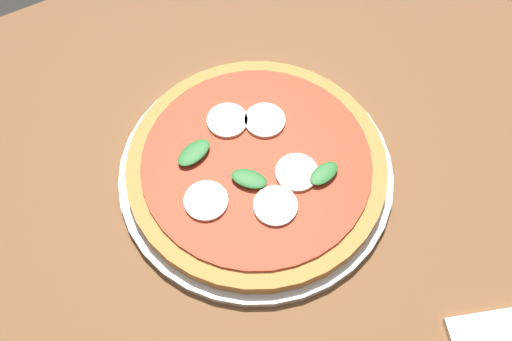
# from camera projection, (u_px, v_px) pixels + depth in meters

# --- Properties ---
(dining_table) EXTENTS (1.27, 0.97, 0.78)m
(dining_table) POSITION_uv_depth(u_px,v_px,m) (227.00, 269.00, 0.78)
(dining_table) COLOR brown
(dining_table) RESTS_ON ground_plane
(serving_tray) EXTENTS (0.35, 0.35, 0.01)m
(serving_tray) POSITION_uv_depth(u_px,v_px,m) (256.00, 172.00, 0.72)
(serving_tray) COLOR silver
(serving_tray) RESTS_ON dining_table
(pizza) EXTENTS (0.32, 0.32, 0.03)m
(pizza) POSITION_uv_depth(u_px,v_px,m) (256.00, 165.00, 0.71)
(pizza) COLOR #C6843F
(pizza) RESTS_ON serving_tray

